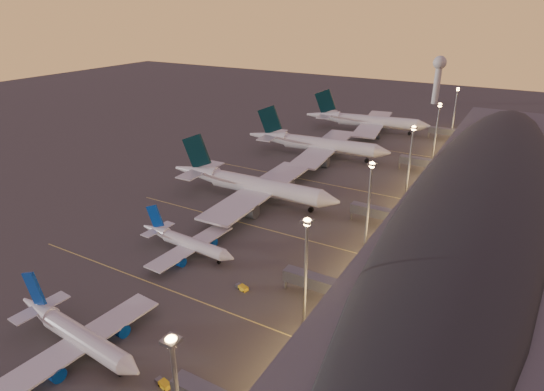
{
  "coord_description": "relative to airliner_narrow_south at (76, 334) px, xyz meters",
  "views": [
    {
      "loc": [
        70.35,
        -73.68,
        65.07
      ],
      "look_at": [
        2.0,
        45.0,
        7.0
      ],
      "focal_mm": 30.0,
      "sensor_mm": 36.0,
      "label": 1
    }
  ],
  "objects": [
    {
      "name": "airliner_narrow_north",
      "position": [
        -6.03,
        41.5,
        -0.41
      ],
      "size": [
        33.66,
        30.08,
        12.03
      ],
      "rotation": [
        0.0,
        0.0,
        -0.05
      ],
      "color": "silver",
      "rests_on": "ground"
    },
    {
      "name": "baggage_tug_a",
      "position": [
        21.97,
        1.13,
        -3.05
      ],
      "size": [
        3.69,
        2.09,
        1.04
      ],
      "rotation": [
        0.0,
        0.0,
        -0.21
      ],
      "color": "yellow",
      "rests_on": "ground"
    },
    {
      "name": "light_masts",
      "position": [
        36.64,
        94.83,
        14.03
      ],
      "size": [
        2.2,
        217.2,
        25.9
      ],
      "color": "slate",
      "rests_on": "ground"
    },
    {
      "name": "lane_markings",
      "position": [
        0.64,
        69.83,
        -3.52
      ],
      "size": [
        90.0,
        180.36,
        0.0
      ],
      "color": "#D8C659",
      "rests_on": "ground"
    },
    {
      "name": "ground",
      "position": [
        0.64,
        29.83,
        -3.52
      ],
      "size": [
        700.0,
        700.0,
        0.0
      ],
      "primitive_type": "plane",
      "color": "#413F3C"
    },
    {
      "name": "baggage_tug_c",
      "position": [
        17.58,
        34.06,
        -3.04
      ],
      "size": [
        3.8,
        2.34,
        1.06
      ],
      "rotation": [
        0.0,
        0.0,
        -0.28
      ],
      "color": "yellow",
      "rests_on": "ground"
    },
    {
      "name": "airliner_wide_near",
      "position": [
        -10.28,
        82.53,
        2.01
      ],
      "size": [
        67.08,
        60.97,
        21.5
      ],
      "rotation": [
        0.0,
        0.0,
        0.03
      ],
      "color": "silver",
      "rests_on": "ground"
    },
    {
      "name": "airliner_narrow_south",
      "position": [
        0.0,
        0.0,
        0.0
      ],
      "size": [
        38.17,
        34.2,
        13.63
      ],
      "rotation": [
        0.0,
        0.0,
        -0.08
      ],
      "color": "silver",
      "rests_on": "ground"
    },
    {
      "name": "airliner_wide_far",
      "position": [
        -6.47,
        194.26,
        2.07
      ],
      "size": [
        67.78,
        62.38,
        21.71
      ],
      "rotation": [
        0.0,
        0.0,
        0.15
      ],
      "color": "silver",
      "rests_on": "ground"
    },
    {
      "name": "radar_tower",
      "position": [
        10.64,
        289.83,
        18.35
      ],
      "size": [
        9.0,
        9.0,
        32.5
      ],
      "color": "silver",
      "rests_on": "ground"
    },
    {
      "name": "airliner_wide_mid",
      "position": [
        -11.3,
        140.15,
        2.06
      ],
      "size": [
        67.86,
        62.15,
        21.7
      ],
      "rotation": [
        0.0,
        0.0,
        0.1
      ],
      "color": "silver",
      "rests_on": "ground"
    },
    {
      "name": "terminal_building",
      "position": [
        62.48,
        102.29,
        5.26
      ],
      "size": [
        56.35,
        255.0,
        17.46
      ],
      "color": "#515257",
      "rests_on": "ground"
    }
  ]
}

